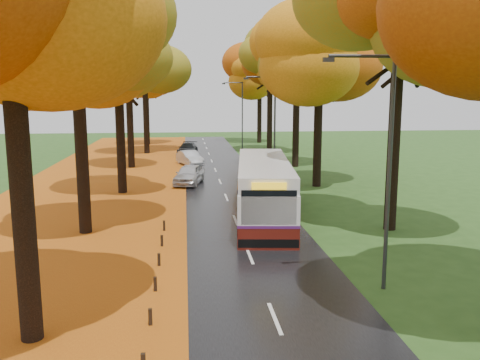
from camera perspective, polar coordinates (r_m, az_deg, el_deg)
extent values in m
cube|color=black|center=(33.94, -1.68, -1.65)|extent=(6.50, 90.00, 0.04)
cube|color=silver|center=(33.93, -1.68, -1.61)|extent=(0.12, 90.00, 0.01)
cube|color=#953D0D|center=(34.44, -16.79, -1.92)|extent=(12.00, 90.00, 0.02)
cube|color=#BA6413|center=(33.84, -6.84, -1.71)|extent=(0.90, 90.00, 0.01)
cylinder|color=black|center=(14.54, -23.34, -0.76)|extent=(0.60, 0.60, 8.58)
cylinder|color=black|center=(25.24, -17.43, 4.40)|extent=(0.60, 0.60, 9.15)
ellipsoid|color=orange|center=(25.40, -18.12, 17.35)|extent=(8.00, 8.00, 6.24)
cylinder|color=black|center=(35.04, -13.28, 5.03)|extent=(0.60, 0.60, 8.00)
ellipsoid|color=orange|center=(35.00, -13.61, 13.21)|extent=(9.20, 9.20, 7.18)
cylinder|color=black|center=(46.98, -12.25, 6.56)|extent=(0.60, 0.60, 8.58)
ellipsoid|color=orange|center=(47.01, -12.49, 13.10)|extent=(8.00, 8.00, 6.24)
cylinder|color=black|center=(57.86, -10.54, 7.47)|extent=(0.60, 0.60, 9.15)
ellipsoid|color=orange|center=(57.93, -10.72, 13.13)|extent=(9.20, 9.20, 7.18)
cylinder|color=black|center=(67.90, -10.41, 7.31)|extent=(0.60, 0.60, 8.00)
ellipsoid|color=orange|center=(67.88, -10.54, 11.52)|extent=(8.00, 8.00, 6.24)
cylinder|color=black|center=(25.81, 16.91, 4.61)|extent=(0.60, 0.60, 9.22)
ellipsoid|color=#B8590D|center=(25.98, 17.56, 17.36)|extent=(8.20, 8.20, 6.40)
cylinder|color=black|center=(37.00, 8.74, 5.56)|extent=(0.60, 0.60, 8.19)
ellipsoid|color=#B8590D|center=(36.99, 8.95, 13.50)|extent=(9.20, 9.20, 7.18)
cylinder|color=black|center=(46.82, 6.32, 6.79)|extent=(0.60, 0.60, 8.70)
ellipsoid|color=#B8590D|center=(46.86, 6.44, 13.45)|extent=(8.20, 8.20, 6.40)
cylinder|color=black|center=(57.49, 3.35, 7.64)|extent=(0.60, 0.60, 9.22)
ellipsoid|color=#B8590D|center=(57.57, 3.41, 13.37)|extent=(9.20, 9.20, 7.18)
cylinder|color=black|center=(69.45, 2.20, 7.59)|extent=(0.60, 0.60, 8.19)
ellipsoid|color=#B8590D|center=(69.44, 2.23, 11.81)|extent=(8.20, 8.20, 6.40)
cube|color=black|center=(15.62, -10.04, -14.91)|extent=(0.11, 0.11, 0.52)
cube|color=black|center=(18.01, -9.49, -11.47)|extent=(0.11, 0.11, 0.52)
cube|color=black|center=(20.45, -9.08, -8.83)|extent=(0.11, 0.11, 0.52)
cube|color=black|center=(22.93, -8.77, -6.77)|extent=(0.11, 0.11, 0.52)
cube|color=black|center=(25.43, -8.51, -5.10)|extent=(0.11, 0.11, 0.52)
cylinder|color=#333538|center=(17.74, 16.40, 0.48)|extent=(0.14, 0.14, 8.00)
cylinder|color=#333538|center=(17.17, 13.55, 13.37)|extent=(2.20, 0.11, 0.11)
cube|color=#333538|center=(16.83, 9.91, 13.16)|extent=(0.35, 0.18, 0.14)
cylinder|color=#333538|center=(38.86, 3.92, 5.71)|extent=(0.14, 0.14, 8.00)
cylinder|color=#333538|center=(38.60, 2.34, 11.49)|extent=(2.20, 0.11, 0.11)
cube|color=#333538|center=(38.45, 0.69, 11.32)|extent=(0.35, 0.18, 0.14)
cylinder|color=#333538|center=(60.61, 0.26, 7.19)|extent=(0.14, 0.14, 8.00)
cylinder|color=#333538|center=(60.44, -0.79, 10.88)|extent=(2.20, 0.11, 0.11)
cube|color=#333538|center=(60.35, -1.85, 10.76)|extent=(0.35, 0.18, 0.14)
cube|color=#50130C|center=(27.68, 2.65, -3.22)|extent=(4.04, 12.05, 0.97)
cube|color=silver|center=(27.44, 2.67, -0.81)|extent=(4.04, 12.05, 1.40)
cube|color=silver|center=(27.26, 2.69, 1.41)|extent=(3.96, 11.81, 0.75)
cube|color=#4D1B61|center=(27.56, 2.66, -2.13)|extent=(4.06, 12.08, 0.13)
cube|color=black|center=(27.36, 2.68, 0.07)|extent=(3.96, 11.12, 0.91)
cube|color=black|center=(21.64, 3.26, -3.12)|extent=(2.36, 0.33, 1.50)
cube|color=yellow|center=(21.45, 3.29, -0.68)|extent=(1.47, 0.23, 0.30)
cube|color=black|center=(22.06, 3.22, -7.11)|extent=(2.63, 0.42, 0.38)
cylinder|color=black|center=(23.75, 0.05, -5.27)|extent=(0.42, 1.10, 1.07)
cylinder|color=black|center=(23.85, 5.96, -5.26)|extent=(0.42, 1.10, 1.07)
cylinder|color=black|center=(31.11, 0.15, -1.65)|extent=(0.42, 1.10, 1.07)
cylinder|color=black|center=(31.20, 4.65, -1.65)|extent=(0.42, 1.10, 1.07)
imported|color=#BDBDC1|center=(37.75, -5.74, 0.62)|extent=(2.68, 4.56, 1.46)
imported|color=#ABAEB3|center=(47.70, -5.67, 2.47)|extent=(2.69, 4.34, 1.35)
imported|color=black|center=(55.80, -5.91, 3.51)|extent=(2.51, 4.76, 1.31)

